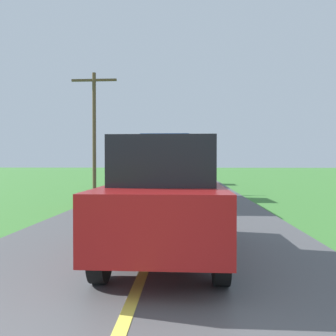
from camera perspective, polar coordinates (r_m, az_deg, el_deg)
banana_truck_near at (r=13.63m, az=-0.70°, el=0.31°), size 2.39×5.82×2.80m
banana_truck_far at (r=23.59m, az=0.80°, el=0.58°), size 2.38×5.81×2.80m
utility_pole_roadside at (r=18.43m, az=-12.86°, el=7.18°), size 2.50×0.20×6.56m
following_car at (r=5.36m, az=-0.36°, el=-5.00°), size 1.74×4.10×1.92m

